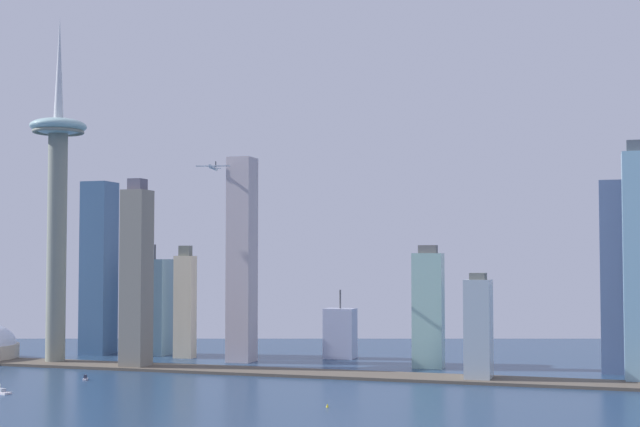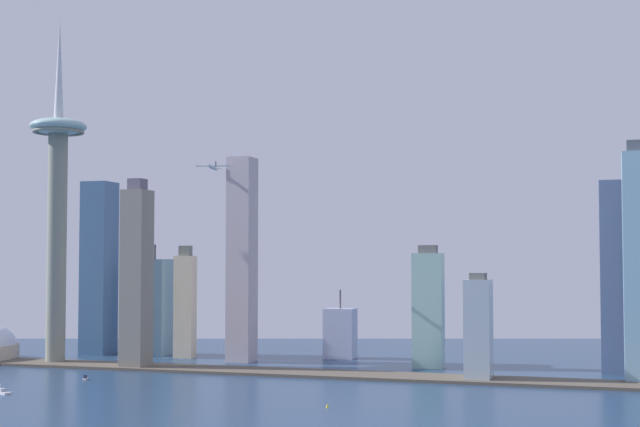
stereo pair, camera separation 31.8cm
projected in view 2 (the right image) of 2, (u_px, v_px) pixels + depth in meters
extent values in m
cube|color=brown|center=(298.00, 373.00, 694.38)|extent=(804.63, 40.90, 2.21)
cylinder|color=gray|center=(57.00, 244.00, 768.58)|extent=(16.18, 16.18, 200.43)
ellipsoid|color=#97BEBE|center=(58.00, 126.00, 773.43)|extent=(47.49, 47.49, 13.75)
torus|color=gray|center=(58.00, 132.00, 773.20)|extent=(43.11, 43.11, 2.75)
cone|color=silver|center=(59.00, 67.00, 775.89)|extent=(8.09, 8.09, 87.82)
cube|color=#BFB0B6|center=(242.00, 259.00, 783.04)|extent=(20.80, 22.77, 175.20)
cube|color=gray|center=(137.00, 279.00, 733.87)|extent=(19.53, 21.80, 143.47)
cube|color=slate|center=(137.00, 185.00, 737.57)|extent=(11.72, 13.08, 9.20)
cube|color=#40638B|center=(99.00, 268.00, 845.10)|extent=(25.50, 27.24, 159.24)
cube|color=#B0B4D2|center=(340.00, 333.00, 805.33)|extent=(26.45, 20.08, 43.95)
cylinder|color=#4C4C51|center=(340.00, 299.00, 806.80)|extent=(1.60, 1.60, 16.45)
cube|color=#91BCB3|center=(428.00, 310.00, 736.61)|extent=(24.34, 16.14, 92.49)
cube|color=#615E5D|center=(428.00, 249.00, 739.01)|extent=(14.60, 9.68, 6.48)
cube|color=beige|center=(185.00, 307.00, 810.37)|extent=(17.31, 12.12, 90.46)
cube|color=#5E635C|center=(185.00, 251.00, 812.79)|extent=(10.39, 7.27, 9.12)
cube|color=slate|center=(616.00, 277.00, 700.96)|extent=(22.84, 15.38, 148.63)
cube|color=#A9B6BE|center=(479.00, 330.00, 658.27)|extent=(18.45, 26.36, 73.04)
cube|color=#5C605B|center=(478.00, 276.00, 660.16)|extent=(11.07, 15.81, 4.79)
cube|color=#6B8F9E|center=(155.00, 307.00, 834.98)|extent=(27.02, 24.36, 87.39)
cylinder|color=#4C4C51|center=(155.00, 252.00, 837.43)|extent=(1.60, 1.60, 13.58)
cube|color=#85B4CA|center=(636.00, 267.00, 648.33)|extent=(16.97, 21.76, 164.32)
cube|color=#4E5660|center=(634.00, 147.00, 652.51)|extent=(10.18, 13.06, 8.29)
cube|color=white|center=(85.00, 379.00, 660.43)|extent=(4.75, 7.79, 1.29)
cube|color=#2C2F42|center=(85.00, 377.00, 660.52)|extent=(2.71, 3.64, 2.63)
cube|color=white|center=(0.00, 393.00, 595.26)|extent=(15.96, 9.21, 1.33)
cube|color=#9AA1AF|center=(0.00, 390.00, 595.35)|extent=(7.39, 5.49, 2.02)
cylinder|color=silver|center=(0.00, 386.00, 595.47)|extent=(0.24, 0.24, 3.13)
cone|color=yellow|center=(327.00, 405.00, 541.07)|extent=(1.68, 1.68, 2.28)
cylinder|color=silver|center=(213.00, 168.00, 768.60)|extent=(9.28, 28.79, 2.90)
sphere|color=silver|center=(210.00, 166.00, 754.21)|extent=(2.90, 2.90, 2.90)
cube|color=silver|center=(213.00, 166.00, 768.66)|extent=(28.93, 9.68, 0.50)
cube|color=silver|center=(216.00, 168.00, 780.70)|extent=(10.38, 4.51, 0.40)
cube|color=#2D333D|center=(216.00, 164.00, 780.87)|extent=(1.00, 2.36, 5.00)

